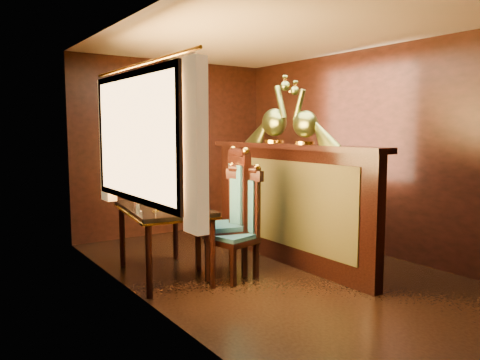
{
  "coord_description": "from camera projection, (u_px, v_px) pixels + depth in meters",
  "views": [
    {
      "loc": [
        -3.08,
        -3.7,
        1.53
      ],
      "look_at": [
        -0.28,
        0.38,
        0.98
      ],
      "focal_mm": 35.0,
      "sensor_mm": 36.0,
      "label": 1
    }
  ],
  "objects": [
    {
      "name": "ground",
      "position": [
        282.0,
        274.0,
        4.93
      ],
      "size": [
        5.0,
        5.0,
        0.0
      ],
      "primitive_type": "plane",
      "color": "black",
      "rests_on": "ground"
    },
    {
      "name": "peacock_left",
      "position": [
        306.0,
        112.0,
        4.95
      ],
      "size": [
        0.22,
        0.58,
        0.69
      ],
      "primitive_type": null,
      "color": "#164334",
      "rests_on": "partition"
    },
    {
      "name": "partition",
      "position": [
        287.0,
        201.0,
        5.28
      ],
      "size": [
        0.26,
        2.7,
        1.36
      ],
      "color": "black",
      "rests_on": "ground"
    },
    {
      "name": "peacock_right",
      "position": [
        274.0,
        110.0,
        5.38
      ],
      "size": [
        0.24,
        0.64,
        0.76
      ],
      "primitive_type": null,
      "color": "#164334",
      "rests_on": "partition"
    },
    {
      "name": "room_shell",
      "position": [
        276.0,
        123.0,
        4.73
      ],
      "size": [
        3.04,
        5.04,
        2.52
      ],
      "color": "black",
      "rests_on": "ground"
    },
    {
      "name": "dining_table",
      "position": [
        163.0,
        213.0,
        4.8
      ],
      "size": [
        0.93,
        1.35,
        0.94
      ],
      "rotation": [
        0.0,
        0.0,
        -0.14
      ],
      "color": "black",
      "rests_on": "ground"
    },
    {
      "name": "chair_left",
      "position": [
        240.0,
        218.0,
        4.81
      ],
      "size": [
        0.51,
        0.52,
        1.17
      ],
      "rotation": [
        0.0,
        0.0,
        0.23
      ],
      "color": "black",
      "rests_on": "ground"
    },
    {
      "name": "chair_right",
      "position": [
        232.0,
        208.0,
        4.93
      ],
      "size": [
        0.59,
        0.61,
        1.34
      ],
      "rotation": [
        0.0,
        0.0,
        -0.26
      ],
      "color": "black",
      "rests_on": "ground"
    }
  ]
}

